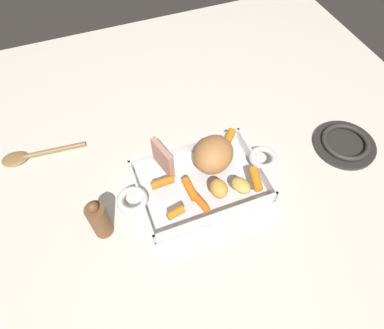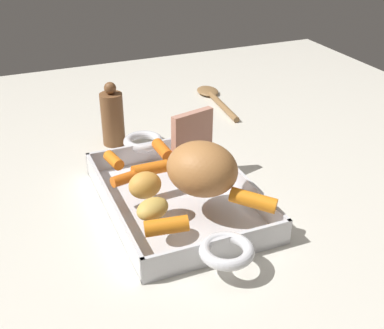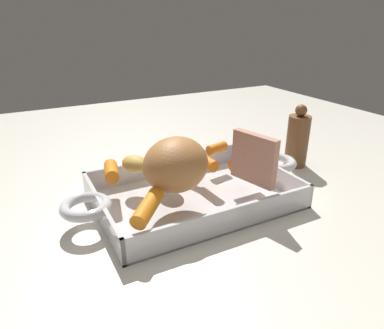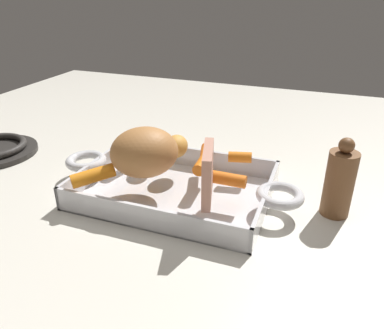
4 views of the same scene
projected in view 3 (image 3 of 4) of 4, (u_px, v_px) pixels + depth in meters
ground_plane at (193, 200)px, 0.62m from camera, size 1.62×1.62×0.00m
roasting_dish at (193, 192)px, 0.61m from camera, size 0.45×0.23×0.04m
pork_roast at (176, 164)px, 0.54m from camera, size 0.15×0.15×0.08m
roast_slice_outer at (254, 159)px, 0.57m from camera, size 0.04×0.09×0.08m
baby_carrot_northeast at (217, 148)px, 0.70m from camera, size 0.05×0.03×0.02m
baby_carrot_southeast at (188, 155)px, 0.67m from camera, size 0.03×0.06×0.02m
baby_carrot_short at (205, 161)px, 0.64m from camera, size 0.02×0.06×0.02m
baby_carrot_southwest at (245, 163)px, 0.63m from camera, size 0.06×0.02×0.02m
baby_carrot_center_right at (111, 171)px, 0.60m from camera, size 0.04×0.07×0.03m
baby_carrot_center_left at (148, 207)px, 0.48m from camera, size 0.07×0.07×0.03m
potato_golden_small at (166, 156)px, 0.63m from camera, size 0.05×0.06×0.04m
potato_near_roast at (135, 164)px, 0.62m from camera, size 0.06×0.06×0.03m
pepper_mill at (297, 140)px, 0.74m from camera, size 0.05×0.05×0.13m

